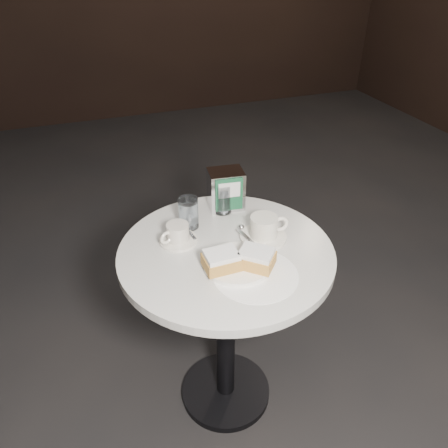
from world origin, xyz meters
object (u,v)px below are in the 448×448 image
at_px(beignet_plate, 238,261).
at_px(water_glass_right, 222,198).
at_px(coffee_cup_left, 178,234).
at_px(water_glass_left, 188,213).
at_px(cafe_table, 226,295).
at_px(coffee_cup_right, 264,229).
at_px(napkin_dispenser, 226,189).

xyz_separation_m(beignet_plate, water_glass_right, (0.07, 0.33, 0.03)).
bearing_deg(water_glass_right, beignet_plate, -101.42).
bearing_deg(coffee_cup_left, water_glass_left, 27.43).
relative_size(beignet_plate, water_glass_right, 2.33).
height_order(cafe_table, water_glass_right, water_glass_right).
bearing_deg(coffee_cup_left, coffee_cup_right, -39.75).
height_order(cafe_table, coffee_cup_right, coffee_cup_right).
distance_m(cafe_table, napkin_dispenser, 0.38).
height_order(coffee_cup_left, coffee_cup_right, coffee_cup_right).
distance_m(cafe_table, coffee_cup_right, 0.27).
bearing_deg(water_glass_left, napkin_dispenser, 26.43).
xyz_separation_m(coffee_cup_left, water_glass_left, (0.06, 0.07, 0.02)).
relative_size(coffee_cup_left, water_glass_right, 1.50).
xyz_separation_m(cafe_table, coffee_cup_left, (-0.14, 0.09, 0.23)).
distance_m(coffee_cup_right, water_glass_right, 0.22).
height_order(beignet_plate, napkin_dispenser, napkin_dispenser).
bearing_deg(coffee_cup_left, beignet_plate, -79.44).
bearing_deg(water_glass_left, water_glass_right, 21.37).
bearing_deg(cafe_table, coffee_cup_left, 145.18).
xyz_separation_m(coffee_cup_left, water_glass_right, (0.20, 0.13, 0.03)).
bearing_deg(coffee_cup_left, cafe_table, -59.02).
bearing_deg(coffee_cup_right, water_glass_right, 114.38).
height_order(cafe_table, napkin_dispenser, napkin_dispenser).
bearing_deg(water_glass_left, beignet_plate, -74.15).
relative_size(beignet_plate, coffee_cup_left, 1.55).
bearing_deg(water_glass_right, cafe_table, -106.71).
height_order(cafe_table, coffee_cup_left, coffee_cup_left).
height_order(beignet_plate, coffee_cup_right, coffee_cup_right).
distance_m(cafe_table, beignet_plate, 0.25).
relative_size(coffee_cup_right, napkin_dispenser, 1.19).
relative_size(cafe_table, napkin_dispenser, 5.12).
bearing_deg(coffee_cup_right, coffee_cup_left, 169.57).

